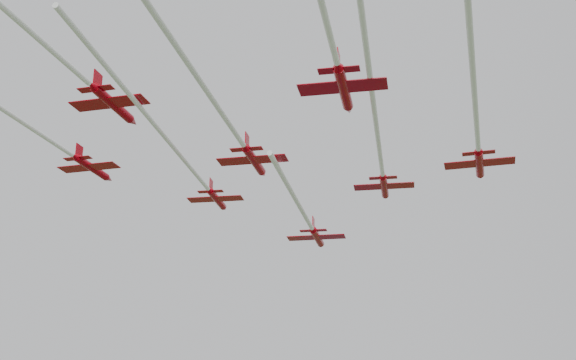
# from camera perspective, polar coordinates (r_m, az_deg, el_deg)

# --- Properties ---
(jet_lead) EXTENTS (10.05, 47.05, 2.96)m
(jet_lead) POSITION_cam_1_polar(r_m,az_deg,el_deg) (115.19, 1.67, -3.41)
(jet_lead) COLOR #B8000E
(jet_row2_left) EXTENTS (8.63, 60.17, 2.55)m
(jet_row2_left) POSITION_cam_1_polar(r_m,az_deg,el_deg) (97.72, -7.91, 1.22)
(jet_row2_left) COLOR #B8000E
(jet_row2_right) EXTENTS (9.66, 65.25, 2.68)m
(jet_row2_right) POSITION_cam_1_polar(r_m,az_deg,el_deg) (92.92, 7.18, 2.83)
(jet_row2_right) COLOR #B8000E
(jet_row3_left) EXTENTS (14.20, 60.12, 2.55)m
(jet_row3_left) POSITION_cam_1_polar(r_m,az_deg,el_deg) (91.94, -20.07, 4.20)
(jet_row3_left) COLOR #B8000E
(jet_row3_mid) EXTENTS (10.96, 63.07, 2.63)m
(jet_row3_mid) POSITION_cam_1_polar(r_m,az_deg,el_deg) (76.18, -5.64, 5.87)
(jet_row3_mid) COLOR #B8000E
(jet_row3_right) EXTENTS (13.06, 51.21, 2.55)m
(jet_row3_right) POSITION_cam_1_polar(r_m,az_deg,el_deg) (81.39, 14.69, 4.14)
(jet_row3_right) COLOR #B8000E
(jet_row4_left) EXTENTS (12.17, 50.86, 2.61)m
(jet_row4_left) POSITION_cam_1_polar(r_m,az_deg,el_deg) (73.86, -17.91, 9.51)
(jet_row4_left) COLOR #B8000E
(jet_row4_right) EXTENTS (9.66, 50.21, 2.84)m
(jet_row4_right) POSITION_cam_1_polar(r_m,az_deg,el_deg) (68.39, 3.38, 11.16)
(jet_row4_right) COLOR #B8000E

